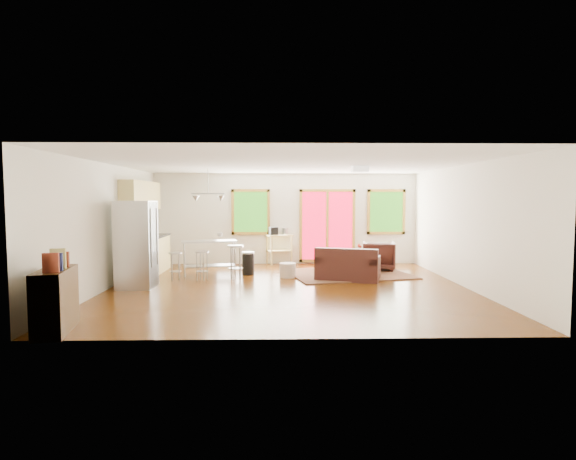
{
  "coord_description": "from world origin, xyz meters",
  "views": [
    {
      "loc": [
        -0.21,
        -9.39,
        1.88
      ],
      "look_at": [
        0.0,
        0.3,
        1.2
      ],
      "focal_mm": 28.0,
      "sensor_mm": 36.0,
      "label": 1
    }
  ],
  "objects_px": {
    "loveseat": "(348,267)",
    "refrigerator": "(137,244)",
    "coffee_table": "(358,260)",
    "ottoman": "(331,261)",
    "island": "(209,251)",
    "armchair": "(379,254)",
    "kitchen_cart": "(279,239)",
    "rug": "(348,274)"
  },
  "relations": [
    {
      "from": "rug",
      "to": "loveseat",
      "type": "bearing_deg",
      "value": -99.9
    },
    {
      "from": "island",
      "to": "ottoman",
      "type": "bearing_deg",
      "value": 13.86
    },
    {
      "from": "loveseat",
      "to": "armchair",
      "type": "xyz_separation_m",
      "value": [
        1.03,
        1.38,
        0.12
      ]
    },
    {
      "from": "loveseat",
      "to": "ottoman",
      "type": "relative_size",
      "value": 2.52
    },
    {
      "from": "refrigerator",
      "to": "loveseat",
      "type": "bearing_deg",
      "value": 10.03
    },
    {
      "from": "loveseat",
      "to": "armchair",
      "type": "relative_size",
      "value": 1.92
    },
    {
      "from": "refrigerator",
      "to": "island",
      "type": "distance_m",
      "value": 2.06
    },
    {
      "from": "coffee_table",
      "to": "armchair",
      "type": "height_order",
      "value": "armchair"
    },
    {
      "from": "island",
      "to": "kitchen_cart",
      "type": "relative_size",
      "value": 1.32
    },
    {
      "from": "loveseat",
      "to": "coffee_table",
      "type": "distance_m",
      "value": 0.97
    },
    {
      "from": "island",
      "to": "coffee_table",
      "type": "bearing_deg",
      "value": 1.48
    },
    {
      "from": "armchair",
      "to": "kitchen_cart",
      "type": "xyz_separation_m",
      "value": [
        -2.62,
        1.1,
        0.32
      ]
    },
    {
      "from": "loveseat",
      "to": "armchair",
      "type": "bearing_deg",
      "value": 71.02
    },
    {
      "from": "armchair",
      "to": "island",
      "type": "distance_m",
      "value": 4.38
    },
    {
      "from": "coffee_table",
      "to": "loveseat",
      "type": "bearing_deg",
      "value": -114.36
    },
    {
      "from": "loveseat",
      "to": "ottoman",
      "type": "distance_m",
      "value": 1.57
    },
    {
      "from": "rug",
      "to": "refrigerator",
      "type": "distance_m",
      "value": 5.05
    },
    {
      "from": "armchair",
      "to": "refrigerator",
      "type": "bearing_deg",
      "value": 31.9
    },
    {
      "from": "loveseat",
      "to": "refrigerator",
      "type": "xyz_separation_m",
      "value": [
        -4.59,
        -0.79,
        0.62
      ]
    },
    {
      "from": "rug",
      "to": "ottoman",
      "type": "bearing_deg",
      "value": 113.44
    },
    {
      "from": "loveseat",
      "to": "island",
      "type": "height_order",
      "value": "island"
    },
    {
      "from": "ottoman",
      "to": "island",
      "type": "xyz_separation_m",
      "value": [
        -3.09,
        -0.76,
        0.37
      ]
    },
    {
      "from": "coffee_table",
      "to": "refrigerator",
      "type": "distance_m",
      "value": 5.29
    },
    {
      "from": "kitchen_cart",
      "to": "ottoman",
      "type": "bearing_deg",
      "value": -33.81
    },
    {
      "from": "island",
      "to": "refrigerator",
      "type": "bearing_deg",
      "value": -128.98
    },
    {
      "from": "loveseat",
      "to": "kitchen_cart",
      "type": "height_order",
      "value": "kitchen_cart"
    },
    {
      "from": "rug",
      "to": "refrigerator",
      "type": "xyz_separation_m",
      "value": [
        -4.72,
        -1.55,
        0.9
      ]
    },
    {
      "from": "loveseat",
      "to": "kitchen_cart",
      "type": "relative_size",
      "value": 1.49
    },
    {
      "from": "kitchen_cart",
      "to": "refrigerator",
      "type": "bearing_deg",
      "value": -132.42
    },
    {
      "from": "coffee_table",
      "to": "island",
      "type": "bearing_deg",
      "value": -178.52
    },
    {
      "from": "ottoman",
      "to": "refrigerator",
      "type": "bearing_deg",
      "value": -151.82
    },
    {
      "from": "loveseat",
      "to": "refrigerator",
      "type": "distance_m",
      "value": 4.69
    },
    {
      "from": "coffee_table",
      "to": "ottoman",
      "type": "xyz_separation_m",
      "value": [
        -0.61,
        0.67,
        -0.13
      ]
    },
    {
      "from": "ottoman",
      "to": "loveseat",
      "type": "bearing_deg",
      "value": -82.19
    },
    {
      "from": "rug",
      "to": "refrigerator",
      "type": "bearing_deg",
      "value": -161.85
    },
    {
      "from": "island",
      "to": "loveseat",
      "type": "bearing_deg",
      "value": -13.42
    },
    {
      "from": "rug",
      "to": "island",
      "type": "height_order",
      "value": "island"
    },
    {
      "from": "loveseat",
      "to": "ottoman",
      "type": "bearing_deg",
      "value": 115.52
    },
    {
      "from": "coffee_table",
      "to": "kitchen_cart",
      "type": "distance_m",
      "value": 2.59
    },
    {
      "from": "armchair",
      "to": "loveseat",
      "type": "bearing_deg",
      "value": 64.11
    },
    {
      "from": "loveseat",
      "to": "refrigerator",
      "type": "height_order",
      "value": "refrigerator"
    },
    {
      "from": "coffee_table",
      "to": "kitchen_cart",
      "type": "height_order",
      "value": "kitchen_cart"
    }
  ]
}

